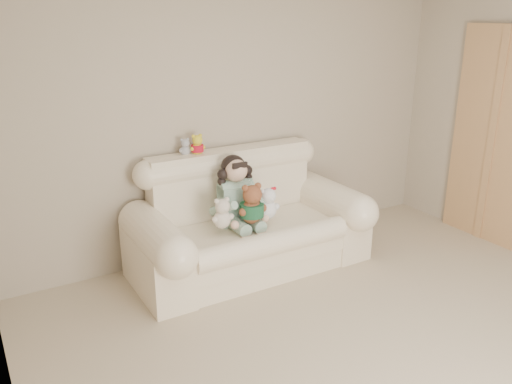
# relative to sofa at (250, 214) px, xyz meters

# --- Properties ---
(wall_back) EXTENTS (4.50, 0.00, 4.50)m
(wall_back) POSITION_rel_sofa_xyz_m (0.17, 0.50, 0.78)
(wall_back) COLOR #B3A38E
(wall_back) RESTS_ON ground
(wall_left) EXTENTS (0.00, 5.00, 5.00)m
(wall_left) POSITION_rel_sofa_xyz_m (-2.08, -2.00, 0.78)
(wall_left) COLOR #B3A38E
(wall_left) RESTS_ON ground
(sofa) EXTENTS (2.10, 0.95, 1.03)m
(sofa) POSITION_rel_sofa_xyz_m (0.00, 0.00, 0.00)
(sofa) COLOR #FFEACD
(sofa) RESTS_ON floor
(door_panel) EXTENTS (0.06, 0.90, 2.10)m
(door_panel) POSITION_rel_sofa_xyz_m (2.39, -0.60, 0.54)
(door_panel) COLOR #9D6643
(door_panel) RESTS_ON floor
(seated_child) EXTENTS (0.41, 0.49, 0.63)m
(seated_child) POSITION_rel_sofa_xyz_m (-0.10, 0.08, 0.22)
(seated_child) COLOR #337D58
(seated_child) RESTS_ON sofa
(brown_teddy) EXTENTS (0.32, 0.28, 0.41)m
(brown_teddy) POSITION_rel_sofa_xyz_m (-0.07, -0.15, 0.19)
(brown_teddy) COLOR brown
(brown_teddy) RESTS_ON sofa
(white_cat) EXTENTS (0.23, 0.19, 0.34)m
(white_cat) POSITION_rel_sofa_xyz_m (0.10, -0.13, 0.15)
(white_cat) COLOR white
(white_cat) RESTS_ON sofa
(cream_teddy) EXTENTS (0.23, 0.19, 0.31)m
(cream_teddy) POSITION_rel_sofa_xyz_m (-0.34, -0.12, 0.14)
(cream_teddy) COLOR white
(cream_teddy) RESTS_ON sofa
(yellow_mini_bear) EXTENTS (0.16, 0.14, 0.22)m
(yellow_mini_bear) POSITION_rel_sofa_xyz_m (-0.32, 0.37, 0.61)
(yellow_mini_bear) COLOR #FFF135
(yellow_mini_bear) RESTS_ON sofa
(grey_mini_plush) EXTENTS (0.14, 0.13, 0.19)m
(grey_mini_plush) POSITION_rel_sofa_xyz_m (-0.43, 0.39, 0.59)
(grey_mini_plush) COLOR #ABACB1
(grey_mini_plush) RESTS_ON sofa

